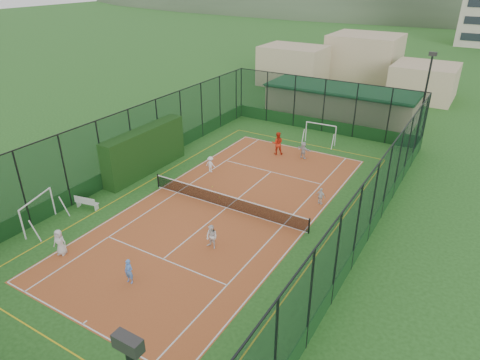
% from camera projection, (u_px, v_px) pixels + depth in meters
% --- Properties ---
extents(ground, '(300.00, 300.00, 0.00)m').
position_uv_depth(ground, '(227.00, 208.00, 28.06)').
color(ground, '#23511B').
rests_on(ground, ground).
extents(court_slab, '(11.17, 23.97, 0.01)m').
position_uv_depth(court_slab, '(227.00, 208.00, 28.06)').
color(court_slab, '#A94B25').
rests_on(court_slab, ground).
extents(tennis_net, '(11.67, 0.12, 1.06)m').
position_uv_depth(tennis_net, '(226.00, 201.00, 27.82)').
color(tennis_net, black).
rests_on(tennis_net, ground).
extents(perimeter_fence, '(18.12, 34.12, 5.00)m').
position_uv_depth(perimeter_fence, '(226.00, 174.00, 26.94)').
color(perimeter_fence, black).
rests_on(perimeter_fence, ground).
extents(floodlight_ne, '(0.60, 0.26, 8.25)m').
position_uv_depth(floodlight_ne, '(423.00, 104.00, 34.99)').
color(floodlight_ne, black).
rests_on(floodlight_ne, ground).
extents(clubhouse, '(15.20, 7.20, 3.15)m').
position_uv_depth(clubhouse, '(340.00, 102.00, 44.22)').
color(clubhouse, tan).
rests_on(clubhouse, ground).
extents(distant_hills, '(200.00, 60.00, 24.00)m').
position_uv_depth(distant_hills, '(467.00, 13.00, 143.08)').
color(distant_hills, '#384C33').
rests_on(distant_hills, ground).
extents(hedge_left, '(1.18, 7.86, 3.44)m').
position_uv_depth(hedge_left, '(145.00, 151.00, 32.32)').
color(hedge_left, black).
rests_on(hedge_left, ground).
extents(white_bench, '(1.64, 0.74, 0.89)m').
position_uv_depth(white_bench, '(87.00, 202.00, 27.85)').
color(white_bench, white).
rests_on(white_bench, ground).
extents(futsal_goal_near, '(3.08, 1.72, 1.91)m').
position_uv_depth(futsal_goal_near, '(38.00, 213.00, 25.68)').
color(futsal_goal_near, white).
rests_on(futsal_goal_near, ground).
extents(futsal_goal_far, '(2.84, 0.96, 1.80)m').
position_uv_depth(futsal_goal_far, '(320.00, 134.00, 37.87)').
color(futsal_goal_far, white).
rests_on(futsal_goal_far, ground).
extents(child_near_left, '(0.87, 0.71, 1.53)m').
position_uv_depth(child_near_left, '(60.00, 242.00, 23.24)').
color(child_near_left, silver).
rests_on(child_near_left, court_slab).
extents(child_near_mid, '(0.50, 0.34, 1.35)m').
position_uv_depth(child_near_mid, '(129.00, 271.00, 21.16)').
color(child_near_mid, '#548EF0').
rests_on(child_near_mid, court_slab).
extents(child_near_right, '(0.77, 0.64, 1.45)m').
position_uv_depth(child_near_right, '(212.00, 237.00, 23.76)').
color(child_near_right, white).
rests_on(child_near_right, court_slab).
extents(child_far_left, '(0.83, 0.49, 1.27)m').
position_uv_depth(child_far_left, '(211.00, 164.00, 32.68)').
color(child_far_left, white).
rests_on(child_far_left, court_slab).
extents(child_far_right, '(0.74, 0.43, 1.18)m').
position_uv_depth(child_far_right, '(321.00, 196.00, 28.24)').
color(child_far_right, white).
rests_on(child_far_right, court_slab).
extents(child_far_back, '(1.38, 0.76, 1.42)m').
position_uv_depth(child_far_back, '(303.00, 150.00, 35.02)').
color(child_far_back, silver).
rests_on(child_far_back, court_slab).
extents(coach, '(1.18, 1.10, 1.94)m').
position_uv_depth(coach, '(277.00, 143.00, 35.66)').
color(coach, red).
rests_on(coach, court_slab).
extents(tennis_balls, '(3.84, 1.11, 0.07)m').
position_uv_depth(tennis_balls, '(229.00, 195.00, 29.50)').
color(tennis_balls, '#CCE033').
rests_on(tennis_balls, court_slab).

